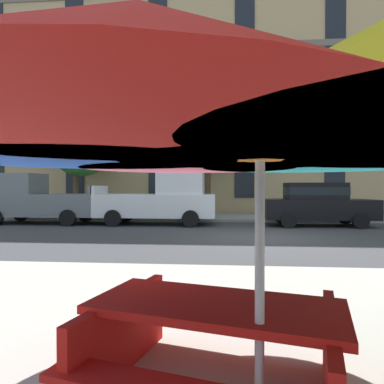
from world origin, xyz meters
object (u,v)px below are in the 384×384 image
Objects in this scene: patio_umbrella at (260,117)px; picnic_table at (216,341)px; pickup_white at (161,201)px; street_tree_middle at (203,143)px; pickup_gray at (37,200)px; sedan_black at (317,203)px; street_tree_left at (78,144)px.

picnic_table is at bearing 126.98° from patio_umbrella.
street_tree_middle is at bearing 65.80° from pickup_white.
pickup_gray is 8.42m from street_tree_middle.
patio_umbrella is 1.61m from picnic_table.
patio_umbrella is at bearing -85.50° from street_tree_middle.
pickup_gray is at bearing 123.42° from patio_umbrella.
pickup_white is 12.61m from picnic_table.
sedan_black is 12.95m from picnic_table.
pickup_white is 0.90× the size of street_tree_middle.
patio_umbrella is (8.38, -12.70, 1.00)m from pickup_gray.
sedan_black is at bearing -35.41° from street_tree_middle.
picnic_table is (1.00, -15.83, -3.40)m from street_tree_middle.
patio_umbrella is (2.85, -12.70, 1.00)m from pickup_white.
picnic_table is (7.70, -15.78, -3.41)m from street_tree_left.
pickup_white is at bearing -33.89° from street_tree_left.
patio_umbrella is (1.28, -16.20, -1.86)m from street_tree_middle.
pickup_white reaches higher than picnic_table.
pickup_white is at bearing -114.20° from street_tree_middle.
sedan_black is 0.78× the size of street_tree_middle.
pickup_gray reaches higher than picnic_table.
pickup_gray is 5.53m from pickup_white.
patio_umbrella is at bearing -77.36° from pickup_white.
pickup_gray is at bearing -96.66° from street_tree_left.
patio_umbrella reaches higher than pickup_gray.
street_tree_left is (0.40, 3.45, 2.87)m from pickup_gray.
street_tree_middle is at bearing 94.50° from patio_umbrella.
pickup_white is 4.79m from street_tree_middle.
pickup_gray is 1.00× the size of pickup_white.
sedan_black is at bearing 73.97° from patio_umbrella.
pickup_gray reaches higher than sedan_black.
picnic_table is at bearing -86.39° from street_tree_middle.
picnic_table is at bearing -78.21° from pickup_white.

